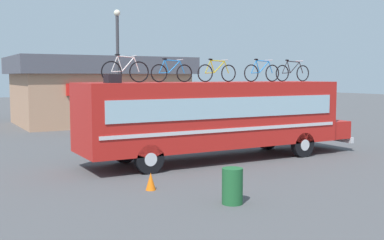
{
  "coord_description": "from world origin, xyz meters",
  "views": [
    {
      "loc": [
        -9.22,
        -14.91,
        3.14
      ],
      "look_at": [
        -0.91,
        0.0,
        1.55
      ],
      "focal_mm": 44.23,
      "sensor_mm": 36.0,
      "label": 1
    }
  ],
  "objects": [
    {
      "name": "roadside_building",
      "position": [
        0.82,
        15.86,
        2.25
      ],
      "size": [
        11.24,
        7.46,
        4.37
      ],
      "color": "tan",
      "rests_on": "ground"
    },
    {
      "name": "luggage_bag_1",
      "position": [
        -4.03,
        -0.35,
        3.06
      ],
      "size": [
        0.44,
        0.52,
        0.28
      ],
      "primitive_type": "cube",
      "color": "black",
      "rests_on": "bus"
    },
    {
      "name": "rooftop_bicycle_1",
      "position": [
        -3.38,
        0.18,
        3.32
      ],
      "size": [
        1.72,
        0.44,
        0.96
      ],
      "color": "black",
      "rests_on": "bus"
    },
    {
      "name": "rooftop_bicycle_3",
      "position": [
        0.27,
        0.19,
        3.29
      ],
      "size": [
        1.69,
        0.44,
        0.87
      ],
      "color": "black",
      "rests_on": "bus"
    },
    {
      "name": "bus",
      "position": [
        0.16,
        0.0,
        1.69
      ],
      "size": [
        11.16,
        2.57,
        2.92
      ],
      "color": "red",
      "rests_on": "ground"
    },
    {
      "name": "street_lamp",
      "position": [
        -1.87,
        4.99,
        3.4
      ],
      "size": [
        0.28,
        0.28,
        6.03
      ],
      "color": "#38383D",
      "rests_on": "ground"
    },
    {
      "name": "trash_bin",
      "position": [
        -2.8,
        -5.44,
        0.45
      ],
      "size": [
        0.51,
        0.51,
        0.89
      ],
      "primitive_type": "cylinder",
      "color": "#1E592D",
      "rests_on": "ground"
    },
    {
      "name": "rooftop_bicycle_5",
      "position": [
        3.94,
        0.16,
        3.3
      ],
      "size": [
        1.77,
        0.44,
        0.9
      ],
      "color": "black",
      "rests_on": "bus"
    },
    {
      "name": "rooftop_bicycle_4",
      "position": [
        2.13,
        -0.13,
        3.29
      ],
      "size": [
        1.69,
        0.44,
        0.89
      ],
      "color": "black",
      "rests_on": "bus"
    },
    {
      "name": "traffic_cone",
      "position": [
        -3.97,
        -3.16,
        0.24
      ],
      "size": [
        0.28,
        0.28,
        0.49
      ],
      "primitive_type": "cone",
      "color": "orange",
      "rests_on": "ground"
    },
    {
      "name": "ground_plane",
      "position": [
        0.0,
        0.0,
        0.0
      ],
      "size": [
        120.0,
        120.0,
        0.0
      ],
      "primitive_type": "plane",
      "color": "#4C4C4F"
    },
    {
      "name": "rooftop_bicycle_2",
      "position": [
        -1.52,
        0.4,
        3.28
      ],
      "size": [
        1.67,
        0.44,
        0.86
      ],
      "color": "black",
      "rests_on": "bus"
    }
  ]
}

